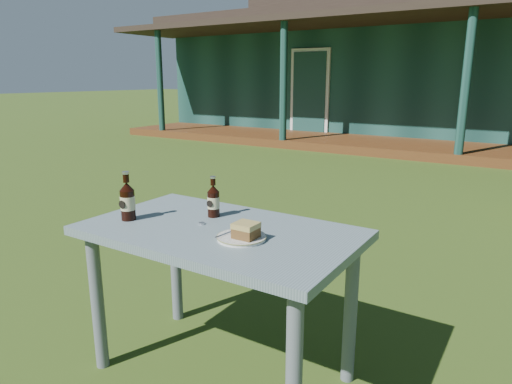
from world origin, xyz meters
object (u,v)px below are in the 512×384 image
Objects in this scene: cola_bottle_near at (213,201)px; cola_bottle_far at (128,201)px; cafe_table at (220,250)px; plate at (242,237)px; cake_slice at (246,230)px.

cola_bottle_far reaches higher than cola_bottle_near.
plate is at bearing -21.64° from cafe_table.
cake_slice is (0.02, -0.00, 0.04)m from plate.
cola_bottle_far reaches higher than cafe_table.
plate is at bearing 5.88° from cola_bottle_far.
cola_bottle_near is at bearing 39.69° from cola_bottle_far.
cola_bottle_far is (-0.43, -0.13, 0.19)m from cafe_table.
cola_bottle_far is at bearing -174.80° from cake_slice.
cafe_table is at bearing 16.25° from cola_bottle_far.
cola_bottle_far reaches higher than plate.
cafe_table is at bearing 159.68° from cake_slice.
cake_slice is 0.62m from cola_bottle_far.
cafe_table is 6.16× the size of cola_bottle_near.
cake_slice is at bearing 5.20° from cola_bottle_far.
cola_bottle_far is (-0.62, -0.06, 0.05)m from cake_slice.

